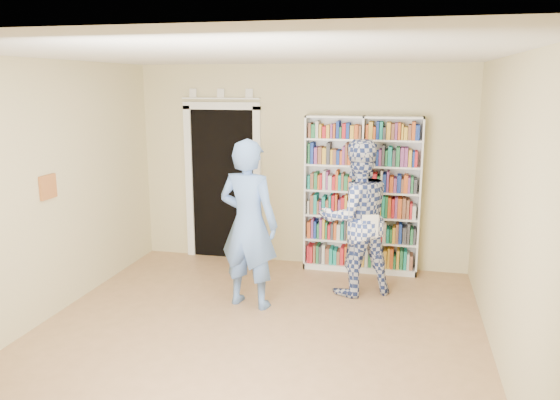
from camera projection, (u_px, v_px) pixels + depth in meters
name	position (u px, v px, depth m)	size (l,w,h in m)	color
floor	(251.00, 342.00, 5.27)	(5.00, 5.00, 0.00)	#9E734C
ceiling	(247.00, 54.00, 4.70)	(5.00, 5.00, 0.00)	white
wall_back	(301.00, 166.00, 7.37)	(4.50, 4.50, 0.00)	beige
wall_left	(34.00, 195.00, 5.48)	(5.00, 5.00, 0.00)	beige
wall_right	(511.00, 220.00, 4.50)	(5.00, 5.00, 0.00)	beige
bookshelf	(362.00, 194.00, 7.10)	(1.49, 0.28, 2.05)	white
doorway	(223.00, 176.00, 7.63)	(1.10, 0.08, 2.43)	black
wall_art	(48.00, 187.00, 5.66)	(0.03, 0.25, 0.25)	brown
man_blue	(248.00, 224.00, 5.98)	(0.69, 0.45, 1.88)	#5E87D2
man_plaid	(356.00, 218.00, 6.35)	(0.89, 0.70, 1.84)	navy
paper_sheet	(370.00, 226.00, 6.09)	(0.19, 0.01, 0.26)	white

